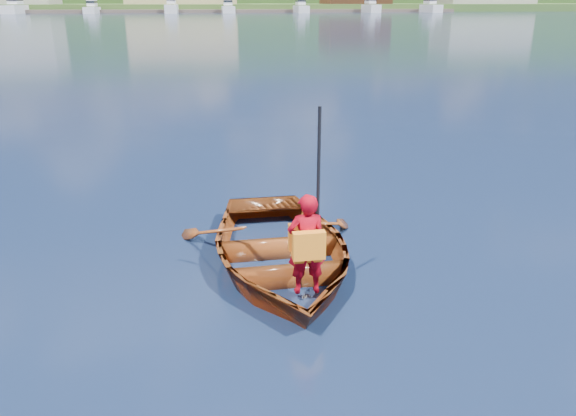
{
  "coord_description": "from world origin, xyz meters",
  "views": [
    {
      "loc": [
        0.51,
        -5.66,
        3.07
      ],
      "look_at": [
        1.41,
        0.55,
        0.74
      ],
      "focal_mm": 35.0,
      "sensor_mm": 36.0,
      "label": 1
    }
  ],
  "objects": [
    {
      "name": "ground",
      "position": [
        0.0,
        0.0,
        0.0
      ],
      "size": [
        600.0,
        600.0,
        0.0
      ],
      "color": "#11203C",
      "rests_on": "ground"
    },
    {
      "name": "child_paddler",
      "position": [
        1.48,
        -0.35,
        0.67
      ],
      "size": [
        0.42,
        0.35,
        1.98
      ],
      "color": "#A90415",
      "rests_on": "ground"
    },
    {
      "name": "marina_yachts",
      "position": [
        -16.63,
        143.28,
        1.41
      ],
      "size": [
        142.26,
        13.77,
        4.39
      ],
      "color": "silver",
      "rests_on": "ground"
    },
    {
      "name": "dock",
      "position": [
        -11.39,
        148.0,
        0.4
      ],
      "size": [
        160.05,
        8.61,
        0.8
      ],
      "color": "brown",
      "rests_on": "ground"
    },
    {
      "name": "rowboat",
      "position": [
        1.3,
        0.55,
        0.21
      ],
      "size": [
        2.57,
        3.53,
        0.72
      ],
      "color": "brown",
      "rests_on": "ground"
    }
  ]
}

